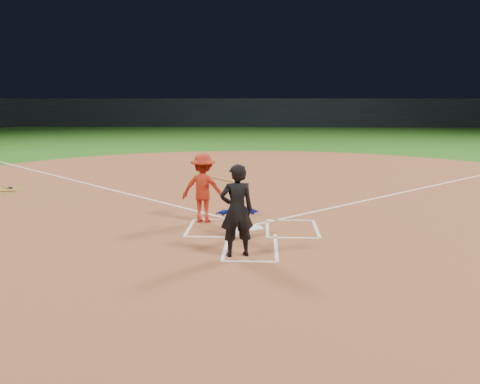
{
  "coord_description": "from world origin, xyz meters",
  "views": [
    {
      "loc": [
        0.27,
        -13.05,
        3.23
      ],
      "look_at": [
        -0.3,
        -0.4,
        1.0
      ],
      "focal_mm": 40.0,
      "sensor_mm": 36.0,
      "label": 1
    }
  ],
  "objects_px": {
    "batter_at_plate": "(203,188)",
    "umpire": "(237,210)",
    "catcher": "(238,215)",
    "home_plate": "(253,228)"
  },
  "relations": [
    {
      "from": "home_plate",
      "to": "catcher",
      "type": "xyz_separation_m",
      "value": [
        -0.31,
        -1.01,
        0.54
      ]
    },
    {
      "from": "catcher",
      "to": "batter_at_plate",
      "type": "height_order",
      "value": "batter_at_plate"
    },
    {
      "from": "umpire",
      "to": "catcher",
      "type": "bearing_deg",
      "value": -104.39
    },
    {
      "from": "home_plate",
      "to": "catcher",
      "type": "height_order",
      "value": "catcher"
    },
    {
      "from": "home_plate",
      "to": "batter_at_plate",
      "type": "height_order",
      "value": "batter_at_plate"
    },
    {
      "from": "catcher",
      "to": "batter_at_plate",
      "type": "bearing_deg",
      "value": -74.0
    },
    {
      "from": "catcher",
      "to": "umpire",
      "type": "relative_size",
      "value": 0.58
    },
    {
      "from": "home_plate",
      "to": "umpire",
      "type": "distance_m",
      "value": 2.59
    },
    {
      "from": "batter_at_plate",
      "to": "catcher",
      "type": "bearing_deg",
      "value": -59.13
    },
    {
      "from": "batter_at_plate",
      "to": "umpire",
      "type": "bearing_deg",
      "value": -71.34
    }
  ]
}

